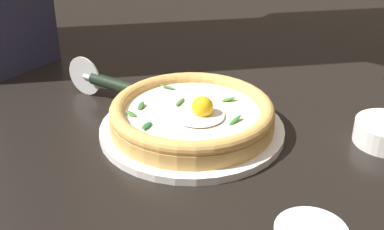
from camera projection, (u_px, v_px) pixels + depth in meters
name	position (u px, v px, depth m)	size (l,w,h in m)	color
ground_plane	(164.00, 139.00, 0.85)	(2.40, 2.40, 0.03)	black
pizza_plate	(192.00, 129.00, 0.83)	(0.30, 0.30, 0.01)	white
pizza	(192.00, 114.00, 0.82)	(0.26, 0.26, 0.06)	#DBA656
pizza_cutter	(105.00, 81.00, 0.92)	(0.15, 0.04, 0.07)	silver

